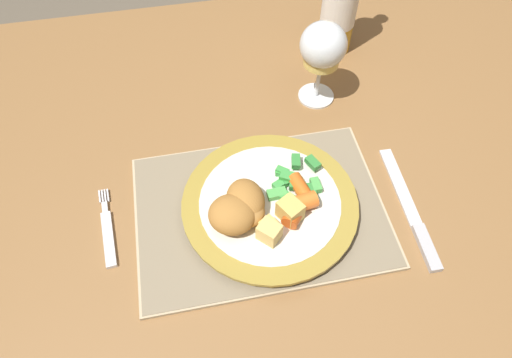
{
  "coord_description": "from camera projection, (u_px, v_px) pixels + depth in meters",
  "views": [
    {
      "loc": [
        -0.11,
        -0.41,
        1.3
      ],
      "look_at": [
        -0.04,
        -0.04,
        0.78
      ],
      "focal_mm": 32.0,
      "sensor_mm": 36.0,
      "label": 1
    }
  ],
  "objects": [
    {
      "name": "fork",
      "position": [
        108.0,
        233.0,
        0.63
      ],
      "size": [
        0.03,
        0.13,
        0.01
      ],
      "color": "silver",
      "rests_on": "dining_table"
    },
    {
      "name": "green_beans_pile",
      "position": [
        294.0,
        182.0,
        0.65
      ],
      "size": [
        0.09,
        0.09,
        0.02
      ],
      "color": "green",
      "rests_on": "dinner_plate"
    },
    {
      "name": "ground_plane",
      "position": [
        267.0,
        325.0,
        1.3
      ],
      "size": [
        6.0,
        6.0,
        0.0
      ],
      "primitive_type": "plane",
      "color": "brown"
    },
    {
      "name": "roast_potatoes",
      "position": [
        280.0,
        220.0,
        0.6
      ],
      "size": [
        0.07,
        0.06,
        0.03
      ],
      "color": "#E5BC66",
      "rests_on": "dinner_plate"
    },
    {
      "name": "wine_glass",
      "position": [
        323.0,
        49.0,
        0.71
      ],
      "size": [
        0.07,
        0.07,
        0.15
      ],
      "color": "silver",
      "rests_on": "dining_table"
    },
    {
      "name": "dining_table",
      "position": [
        275.0,
        200.0,
        0.77
      ],
      "size": [
        1.4,
        0.92,
        0.74
      ],
      "color": "olive",
      "rests_on": "ground"
    },
    {
      "name": "placemat",
      "position": [
        260.0,
        210.0,
        0.65
      ],
      "size": [
        0.35,
        0.25,
        0.01
      ],
      "color": "tan",
      "rests_on": "dining_table"
    },
    {
      "name": "breaded_croquettes",
      "position": [
        240.0,
        208.0,
        0.61
      ],
      "size": [
        0.09,
        0.09,
        0.04
      ],
      "color": "#A87033",
      "rests_on": "dinner_plate"
    },
    {
      "name": "dinner_plate",
      "position": [
        270.0,
        205.0,
        0.64
      ],
      "size": [
        0.25,
        0.25,
        0.02
      ],
      "color": "silver",
      "rests_on": "placemat"
    },
    {
      "name": "glazed_carrots",
      "position": [
        298.0,
        202.0,
        0.62
      ],
      "size": [
        0.06,
        0.08,
        0.02
      ],
      "color": "#CC5119",
      "rests_on": "dinner_plate"
    },
    {
      "name": "table_knife",
      "position": [
        413.0,
        216.0,
        0.65
      ],
      "size": [
        0.02,
        0.21,
        0.01
      ],
      "color": "silver",
      "rests_on": "dining_table"
    }
  ]
}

